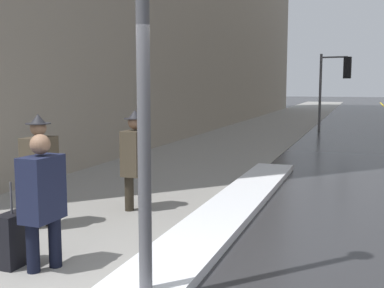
{
  "coord_description": "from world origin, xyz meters",
  "views": [
    {
      "loc": [
        2.14,
        -3.16,
        1.99
      ],
      "look_at": [
        -0.4,
        4.0,
        1.05
      ],
      "focal_mm": 45.0,
      "sensor_mm": 36.0,
      "label": 1
    }
  ],
  "objects_px": {
    "pedestrian_nearside": "(40,166)",
    "traffic_light_near": "(338,76)",
    "rolling_suitcase": "(13,240)",
    "pedestrian_in_fedora": "(135,156)",
    "pedestrian_trailing": "(42,196)"
  },
  "relations": [
    {
      "from": "pedestrian_nearside",
      "to": "traffic_light_near",
      "type": "bearing_deg",
      "value": 170.72
    },
    {
      "from": "rolling_suitcase",
      "to": "pedestrian_nearside",
      "type": "bearing_deg",
      "value": -153.12
    },
    {
      "from": "traffic_light_near",
      "to": "pedestrian_nearside",
      "type": "height_order",
      "value": "traffic_light_near"
    },
    {
      "from": "traffic_light_near",
      "to": "pedestrian_in_fedora",
      "type": "bearing_deg",
      "value": -90.26
    },
    {
      "from": "traffic_light_near",
      "to": "pedestrian_trailing",
      "type": "relative_size",
      "value": 2.23
    },
    {
      "from": "pedestrian_nearside",
      "to": "rolling_suitcase",
      "type": "height_order",
      "value": "pedestrian_nearside"
    },
    {
      "from": "pedestrian_trailing",
      "to": "pedestrian_in_fedora",
      "type": "relative_size",
      "value": 0.93
    },
    {
      "from": "pedestrian_trailing",
      "to": "rolling_suitcase",
      "type": "height_order",
      "value": "pedestrian_trailing"
    },
    {
      "from": "traffic_light_near",
      "to": "rolling_suitcase",
      "type": "relative_size",
      "value": 3.47
    },
    {
      "from": "pedestrian_trailing",
      "to": "rolling_suitcase",
      "type": "xyz_separation_m",
      "value": [
        -0.38,
        -0.03,
        -0.52
      ]
    },
    {
      "from": "traffic_light_near",
      "to": "pedestrian_nearside",
      "type": "distance_m",
      "value": 16.37
    },
    {
      "from": "pedestrian_trailing",
      "to": "rolling_suitcase",
      "type": "bearing_deg",
      "value": -83.92
    },
    {
      "from": "pedestrian_trailing",
      "to": "pedestrian_nearside",
      "type": "relative_size",
      "value": 0.93
    },
    {
      "from": "pedestrian_trailing",
      "to": "pedestrian_in_fedora",
      "type": "distance_m",
      "value": 2.61
    },
    {
      "from": "traffic_light_near",
      "to": "rolling_suitcase",
      "type": "xyz_separation_m",
      "value": [
        -2.49,
        -17.32,
        -2.07
      ]
    }
  ]
}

